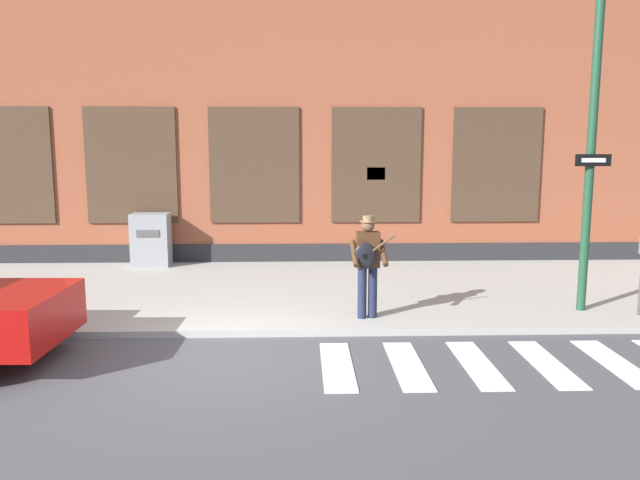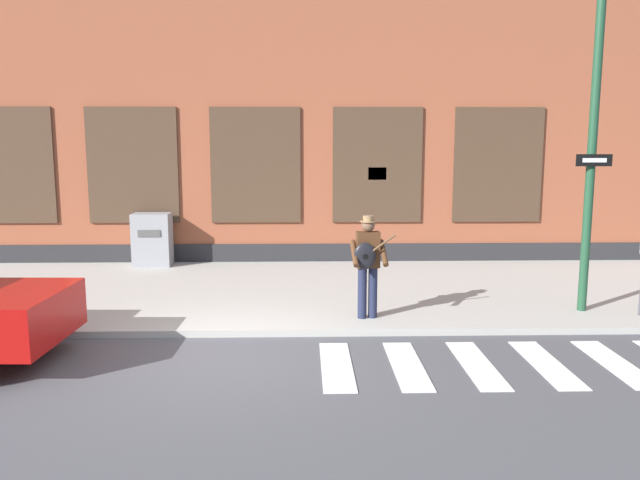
# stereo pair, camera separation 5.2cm
# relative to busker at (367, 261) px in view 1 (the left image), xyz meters

# --- Properties ---
(ground_plane) EXTENTS (160.00, 160.00, 0.00)m
(ground_plane) POSITION_rel_busker_xyz_m (-2.20, -1.51, -1.09)
(ground_plane) COLOR #4C4C51
(sidewalk) EXTENTS (28.00, 5.76, 0.11)m
(sidewalk) POSITION_rel_busker_xyz_m (-2.20, 2.23, -1.03)
(sidewalk) COLOR #ADAAA3
(sidewalk) RESTS_ON ground
(building_backdrop) EXTENTS (28.00, 4.06, 9.31)m
(building_backdrop) POSITION_rel_busker_xyz_m (-2.20, 7.11, 3.56)
(building_backdrop) COLOR brown
(building_backdrop) RESTS_ON ground
(crosswalk) EXTENTS (5.20, 1.90, 0.01)m
(crosswalk) POSITION_rel_busker_xyz_m (1.78, -1.95, -1.08)
(crosswalk) COLOR silver
(crosswalk) RESTS_ON ground
(busker) EXTENTS (0.72, 0.55, 1.71)m
(busker) POSITION_rel_busker_xyz_m (0.00, 0.00, 0.00)
(busker) COLOR #1E233D
(busker) RESTS_ON sidewalk
(traffic_light) EXTENTS (0.60, 3.15, 5.77)m
(traffic_light) POSITION_rel_busker_xyz_m (3.78, -0.70, 2.98)
(traffic_light) COLOR #1E472D
(traffic_light) RESTS_ON sidewalk
(utility_box) EXTENTS (0.88, 0.58, 1.25)m
(utility_box) POSITION_rel_busker_xyz_m (-4.64, 4.66, -0.35)
(utility_box) COLOR gray
(utility_box) RESTS_ON sidewalk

